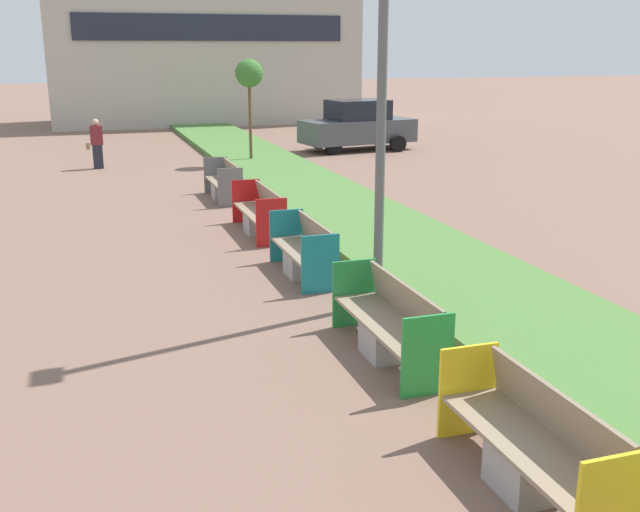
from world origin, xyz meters
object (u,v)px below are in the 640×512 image
at_px(pedestrian_walking, 97,144).
at_px(bench_grey_frame, 224,185).
at_px(parked_car_distant, 358,126).
at_px(sapling_tree_far, 249,75).
at_px(street_lamp_post, 383,45).
at_px(bench_green_frame, 389,328).
at_px(bench_red_frame, 260,215).
at_px(bench_yellow_frame, 531,452).
at_px(bench_teal_frame, 304,255).

bearing_deg(pedestrian_walking, bench_grey_frame, -65.08).
bearing_deg(pedestrian_walking, parked_car_distant, 9.50).
bearing_deg(sapling_tree_far, street_lamp_post, -95.50).
height_order(bench_grey_frame, pedestrian_walking, pedestrian_walking).
distance_m(bench_grey_frame, sapling_tree_far, 6.49).
height_order(bench_green_frame, parked_car_distant, parked_car_distant).
bearing_deg(pedestrian_walking, bench_red_frame, -73.96).
height_order(bench_green_frame, sapling_tree_far, sapling_tree_far).
height_order(street_lamp_post, sapling_tree_far, street_lamp_post).
bearing_deg(sapling_tree_far, bench_green_frame, -97.00).
xyz_separation_m(street_lamp_post, parked_car_distant, (5.96, 16.50, -2.84)).
bearing_deg(parked_car_distant, pedestrian_walking, -178.84).
height_order(bench_yellow_frame, bench_red_frame, same).
distance_m(bench_green_frame, bench_teal_frame, 3.62).
relative_size(bench_yellow_frame, street_lamp_post, 0.32).
height_order(street_lamp_post, parked_car_distant, street_lamp_post).
xyz_separation_m(bench_green_frame, bench_teal_frame, (-0.00, 3.62, -0.01)).
bearing_deg(bench_grey_frame, bench_yellow_frame, -89.99).
relative_size(bench_grey_frame, parked_car_distant, 0.46).
relative_size(bench_teal_frame, parked_car_distant, 0.45).
xyz_separation_m(bench_yellow_frame, street_lamp_post, (0.61, 4.96, 3.39)).
height_order(bench_green_frame, bench_teal_frame, same).
bearing_deg(bench_teal_frame, bench_grey_frame, 90.00).
bearing_deg(street_lamp_post, sapling_tree_far, 84.50).
xyz_separation_m(bench_green_frame, parked_car_distant, (6.57, 18.36, 0.54)).
bearing_deg(bench_grey_frame, sapling_tree_far, 70.51).
xyz_separation_m(bench_grey_frame, street_lamp_post, (0.61, -8.74, 3.39)).
height_order(bench_green_frame, pedestrian_walking, pedestrian_walking).
distance_m(bench_green_frame, bench_grey_frame, 10.60).
height_order(bench_teal_frame, bench_grey_frame, same).
xyz_separation_m(bench_yellow_frame, bench_red_frame, (0.00, 9.89, 0.00)).
height_order(bench_teal_frame, street_lamp_post, street_lamp_post).
xyz_separation_m(bench_red_frame, sapling_tree_far, (1.99, 9.46, 2.50)).
height_order(street_lamp_post, pedestrian_walking, street_lamp_post).
bearing_deg(bench_red_frame, bench_teal_frame, -90.06).
height_order(bench_yellow_frame, bench_green_frame, same).
bearing_deg(street_lamp_post, bench_grey_frame, 94.01).
bearing_deg(street_lamp_post, bench_yellow_frame, -97.02).
bearing_deg(pedestrian_walking, bench_green_frame, -80.28).
distance_m(bench_yellow_frame, street_lamp_post, 6.04).
bearing_deg(pedestrian_walking, bench_yellow_frame, -81.78).
bearing_deg(bench_green_frame, street_lamp_post, 71.88).
distance_m(bench_red_frame, street_lamp_post, 6.00).
bearing_deg(bench_teal_frame, bench_red_frame, 89.94).
distance_m(bench_yellow_frame, bench_grey_frame, 13.70).
height_order(bench_teal_frame, bench_red_frame, same).
bearing_deg(sapling_tree_far, pedestrian_walking, 173.75).
xyz_separation_m(bench_teal_frame, street_lamp_post, (0.61, -1.75, 3.39)).
xyz_separation_m(bench_red_frame, pedestrian_walking, (-2.87, 10.00, 0.41)).
xyz_separation_m(bench_teal_frame, sapling_tree_far, (2.00, 12.63, 2.51)).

